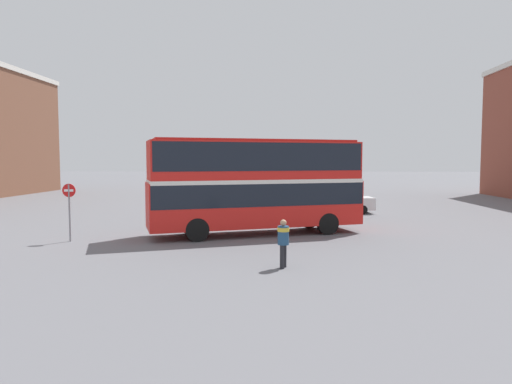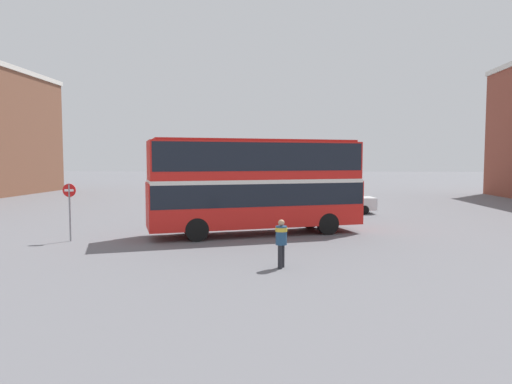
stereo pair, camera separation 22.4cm
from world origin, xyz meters
name	(u,v)px [view 1 (the left image)]	position (x,y,z in m)	size (l,w,h in m)	color
ground_plane	(231,232)	(0.00, 0.00, 0.00)	(240.00, 240.00, 0.00)	slate
double_decker_bus	(256,180)	(1.31, -0.65, 2.72)	(10.85, 6.08, 4.73)	red
pedestrian_foreground	(283,238)	(2.59, -7.72, 1.03)	(0.52, 0.52, 1.69)	#232328
parked_car_kerb_near	(339,201)	(6.65, 8.74, 0.83)	(4.81, 2.31, 1.64)	silver
no_entry_sign	(69,203)	(-7.09, -3.07, 1.76)	(0.61, 0.08, 2.65)	gray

